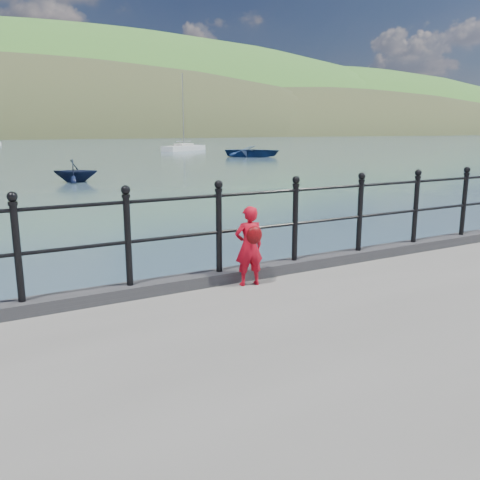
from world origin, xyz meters
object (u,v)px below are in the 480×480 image
launch_navy (75,171)px  launch_blue (253,151)px  railing (175,225)px  sailboat_far (184,148)px  child (249,245)px

launch_navy → launch_blue: bearing=-24.2°
railing → sailboat_far: size_ratio=1.72×
railing → child: bearing=-18.1°
child → launch_blue: (25.38, 42.30, -0.92)m
launch_navy → sailboat_far: sailboat_far is taller
launch_blue → sailboat_far: sailboat_far is taller
railing → launch_navy: railing is taller
railing → child: size_ratio=17.60×
launch_blue → launch_navy: launch_navy is taller
launch_navy → sailboat_far: bearing=-4.3°
child → sailboat_far: 65.60m
sailboat_far → launch_navy: bearing=-151.2°
railing → launch_navy: 24.47m
railing → launch_blue: railing is taller
child → railing: bearing=-9.1°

